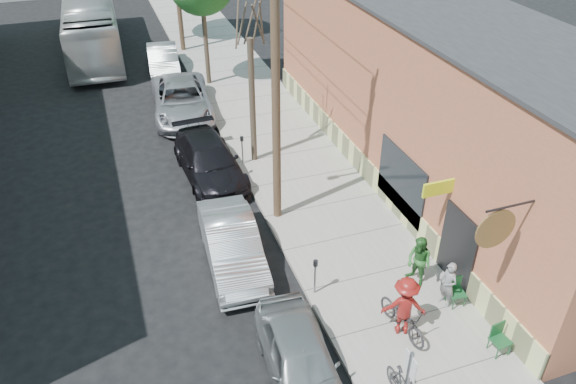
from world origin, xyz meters
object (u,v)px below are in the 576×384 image
object	(u,v)px
car_3	(182,100)
bus	(91,24)
car_0	(301,360)
tree_bare	(252,102)
patron_grey	(448,285)
car_4	(163,60)
utility_pole_near	(274,76)
car_1	(232,245)
car_2	(209,161)
parking_meter_far	(242,146)
patio_chair_a	(457,292)
parking_meter_near	(315,271)
patio_chair_b	(501,340)
cyclist	(405,306)
patron_green	(419,262)

from	to	relation	value
car_3	bus	distance (m)	11.17
car_0	tree_bare	bearing A→B (deg)	83.58
patron_grey	car_4	bearing A→B (deg)	-178.22
patron_grey	car_4	distance (m)	21.54
utility_pole_near	car_1	world-z (taller)	utility_pole_near
car_2	parking_meter_far	bearing A→B (deg)	11.40
patio_chair_a	car_0	bearing A→B (deg)	-160.83
tree_bare	car_2	xyz separation A→B (m)	(-2.00, -0.58, -1.97)
tree_bare	car_1	xyz separation A→B (m)	(-2.47, -5.96, -1.96)
patron_grey	car_1	xyz separation A→B (m)	(-5.34, 3.94, -0.14)
parking_meter_near	patio_chair_b	distance (m)	5.31
car_0	car_4	xyz separation A→B (m)	(0.00, 21.97, 0.03)
cyclist	car_2	bearing A→B (deg)	-49.12
cyclist	car_2	distance (m)	10.33
parking_meter_near	car_3	world-z (taller)	car_3
car_0	car_3	size ratio (longest dim) A/B	0.74
patron_grey	car_3	xyz separation A→B (m)	(-4.87, 15.29, -0.10)
tree_bare	car_4	distance (m)	11.42
parking_meter_near	parking_meter_far	xyz separation A→B (m)	(0.00, 8.01, 0.00)
patio_chair_a	patron_grey	world-z (taller)	patron_grey
tree_bare	car_2	distance (m)	2.87
patio_chair_a	parking_meter_near	bearing A→B (deg)	163.50
patio_chair_a	patron_green	size ratio (longest dim) A/B	0.52
patio_chair_a	bus	bearing A→B (deg)	117.56
parking_meter_far	bus	xyz separation A→B (m)	(-4.87, 16.18, 0.73)
patio_chair_a	car_2	xyz separation A→B (m)	(-5.15, 9.42, 0.16)
car_1	parking_meter_far	bearing A→B (deg)	75.08
car_3	car_0	bearing A→B (deg)	-84.46
parking_meter_far	car_1	distance (m)	6.07
utility_pole_near	patron_grey	bearing A→B (deg)	-60.60
patio_chair_a	patron_grey	distance (m)	0.43
patron_grey	bus	xyz separation A→B (m)	(-8.29, 25.88, 0.82)
parking_meter_far	car_4	xyz separation A→B (m)	(-1.45, 11.28, -0.22)
bus	patron_green	bearing A→B (deg)	-70.46
parking_meter_near	utility_pole_near	bearing A→B (deg)	88.05
car_1	car_0	bearing A→B (deg)	-81.05
parking_meter_near	car_2	size ratio (longest dim) A/B	0.24
patron_green	car_4	size ratio (longest dim) A/B	0.36
patron_green	car_3	bearing A→B (deg)	-178.50
car_4	patio_chair_b	bearing A→B (deg)	-72.06
utility_pole_near	car_4	world-z (taller)	utility_pole_near
patron_green	car_1	distance (m)	5.77
parking_meter_near	car_4	world-z (taller)	car_4
bus	car_0	bearing A→B (deg)	-80.97
parking_meter_far	car_2	xyz separation A→B (m)	(-1.45, -0.37, -0.24)
patio_chair_b	car_0	bearing A→B (deg)	161.91
patron_grey	bus	size ratio (longest dim) A/B	0.12
parking_meter_far	car_2	size ratio (longest dim) A/B	0.24
parking_meter_near	parking_meter_far	size ratio (longest dim) A/B	1.00
cyclist	car_1	size ratio (longest dim) A/B	0.40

